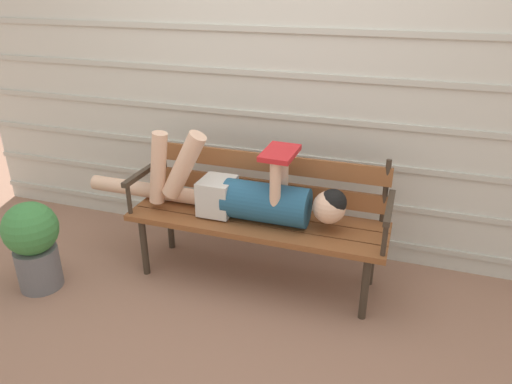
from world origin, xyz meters
TOP-DOWN VIEW (x-y plane):
  - ground_plane at (0.00, 0.00)m, footprint 12.00×12.00m
  - house_siding at (0.00, 0.65)m, footprint 4.85×0.08m
  - park_bench at (0.00, 0.19)m, footprint 1.58×0.46m
  - reclining_person at (-0.09, 0.12)m, footprint 1.73×0.26m
  - potted_plant at (-1.25, -0.39)m, footprint 0.32×0.32m

SIDE VIEW (x-z plane):
  - ground_plane at x=0.00m, z-range 0.00..0.00m
  - potted_plant at x=-1.25m, z-range 0.03..0.60m
  - park_bench at x=0.00m, z-range 0.06..0.88m
  - reclining_person at x=-0.09m, z-range 0.31..0.85m
  - house_siding at x=0.00m, z-range 0.00..2.42m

